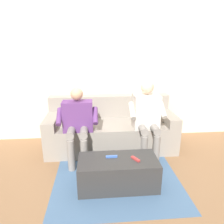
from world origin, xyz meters
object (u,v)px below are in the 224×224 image
couch (111,130)px  remote_red (135,159)px  remote_blue (112,157)px  person_right_seated (78,121)px  person_left_seated (147,115)px  coffee_table (118,172)px

couch → remote_red: size_ratio=15.74×
remote_blue → remote_red: (-0.28, 0.08, -0.00)m
couch → person_right_seated: bearing=39.0°
person_left_seated → person_right_seated: (1.03, 0.05, -0.05)m
person_right_seated → remote_red: person_right_seated is taller
person_right_seated → remote_red: bearing=136.2°
person_right_seated → remote_blue: size_ratio=7.86×
coffee_table → person_right_seated: (0.51, -0.67, 0.45)m
remote_blue → couch: bearing=-95.3°
couch → remote_blue: (0.07, 1.03, 0.07)m
remote_red → couch: bearing=-19.1°
couch → person_right_seated: person_right_seated is taller
remote_blue → person_left_seated: bearing=-132.7°
person_left_seated → remote_blue: 0.93m
person_left_seated → coffee_table: bearing=54.3°
person_right_seated → remote_red: (-0.72, 0.69, -0.25)m
couch → person_left_seated: 0.73m
coffee_table → person_left_seated: 1.01m
coffee_table → couch: bearing=-90.0°
couch → person_right_seated: size_ratio=1.89×
person_right_seated → remote_blue: bearing=125.6°
couch → remote_blue: 1.04m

